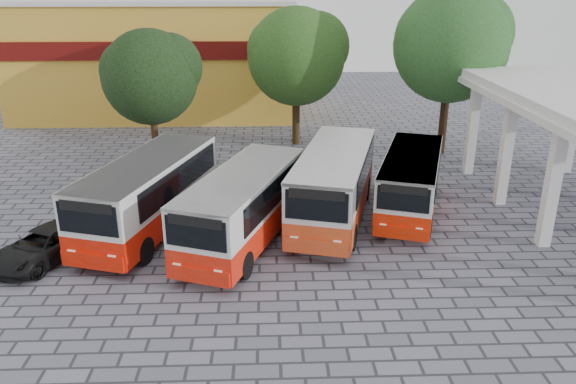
{
  "coord_description": "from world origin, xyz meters",
  "views": [
    {
      "loc": [
        -2.75,
        -17.46,
        9.7
      ],
      "look_at": [
        -1.97,
        4.02,
        1.5
      ],
      "focal_mm": 35.0,
      "sensor_mm": 36.0,
      "label": 1
    }
  ],
  "objects_px": {
    "bus_far_right": "(411,179)",
    "bus_centre_left": "(244,204)",
    "bus_centre_right": "(334,181)",
    "parked_car": "(44,245)",
    "bus_far_left": "(149,191)"
  },
  "relations": [
    {
      "from": "bus_far_left",
      "to": "parked_car",
      "type": "bearing_deg",
      "value": -127.55
    },
    {
      "from": "bus_centre_left",
      "to": "parked_car",
      "type": "xyz_separation_m",
      "value": [
        -7.28,
        -1.15,
        -1.07
      ]
    },
    {
      "from": "bus_centre_left",
      "to": "bus_far_right",
      "type": "distance_m",
      "value": 7.7
    },
    {
      "from": "parked_car",
      "to": "bus_far_left",
      "type": "bearing_deg",
      "value": 60.64
    },
    {
      "from": "bus_centre_left",
      "to": "parked_car",
      "type": "relative_size",
      "value": 2.0
    },
    {
      "from": "bus_centre_right",
      "to": "parked_car",
      "type": "xyz_separation_m",
      "value": [
        -11.0,
        -3.32,
        -1.16
      ]
    },
    {
      "from": "bus_centre_left",
      "to": "parked_car",
      "type": "bearing_deg",
      "value": -150.76
    },
    {
      "from": "bus_centre_right",
      "to": "bus_far_right",
      "type": "distance_m",
      "value": 3.51
    },
    {
      "from": "bus_far_right",
      "to": "bus_centre_left",
      "type": "bearing_deg",
      "value": -139.66
    },
    {
      "from": "bus_far_left",
      "to": "bus_centre_left",
      "type": "bearing_deg",
      "value": -1.69
    },
    {
      "from": "bus_far_left",
      "to": "bus_far_right",
      "type": "xyz_separation_m",
      "value": [
        11.0,
        1.56,
        -0.2
      ]
    },
    {
      "from": "bus_centre_left",
      "to": "bus_centre_right",
      "type": "distance_m",
      "value": 4.3
    },
    {
      "from": "bus_centre_right",
      "to": "parked_car",
      "type": "relative_size",
      "value": 2.08
    },
    {
      "from": "bus_far_right",
      "to": "parked_car",
      "type": "relative_size",
      "value": 1.84
    },
    {
      "from": "bus_far_right",
      "to": "parked_car",
      "type": "xyz_separation_m",
      "value": [
        -14.43,
        -4.0,
        -0.94
      ]
    }
  ]
}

